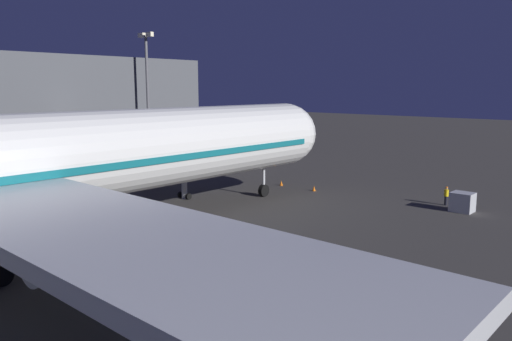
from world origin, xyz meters
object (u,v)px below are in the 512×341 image
at_px(apron_floodlight_mast, 148,89).
at_px(baggage_container_near_belt, 462,202).
at_px(traffic_cone_nose_starboard, 281,183).
at_px(traffic_cone_nose_port, 314,188).
at_px(jet_bridge, 137,133).
at_px(ground_crew_near_nose_gear, 446,195).

xyz_separation_m(apron_floodlight_mast, baggage_container_near_belt, (-42.44, -1.82, -9.59)).
bearing_deg(traffic_cone_nose_starboard, traffic_cone_nose_port, 180.00).
relative_size(jet_bridge, ground_crew_near_nose_gear, 13.41).
xyz_separation_m(apron_floodlight_mast, traffic_cone_nose_port, (-27.70, -0.45, -10.17)).
distance_m(jet_bridge, apron_floodlight_mast, 17.53).
height_order(apron_floodlight_mast, ground_crew_near_nose_gear, apron_floodlight_mast).
xyz_separation_m(jet_bridge, traffic_cone_nose_starboard, (-10.35, -11.39, -5.70)).
height_order(traffic_cone_nose_port, traffic_cone_nose_starboard, same).
xyz_separation_m(baggage_container_near_belt, traffic_cone_nose_port, (14.74, 1.38, -0.57)).
distance_m(jet_bridge, traffic_cone_nose_port, 19.49).
height_order(jet_bridge, baggage_container_near_belt, jet_bridge).
bearing_deg(ground_crew_near_nose_gear, apron_floodlight_mast, 4.60).
relative_size(apron_floodlight_mast, ground_crew_near_nose_gear, 10.25).
bearing_deg(traffic_cone_nose_starboard, jet_bridge, 47.75).
height_order(ground_crew_near_nose_gear, traffic_cone_nose_starboard, ground_crew_near_nose_gear).
height_order(jet_bridge, ground_crew_near_nose_gear, jet_bridge).
relative_size(baggage_container_near_belt, ground_crew_near_nose_gear, 1.04).
height_order(ground_crew_near_nose_gear, traffic_cone_nose_port, ground_crew_near_nose_gear).
bearing_deg(traffic_cone_nose_starboard, baggage_container_near_belt, -175.89).
xyz_separation_m(jet_bridge, ground_crew_near_nose_gear, (-27.51, -14.20, -5.00)).
height_order(baggage_container_near_belt, ground_crew_near_nose_gear, ground_crew_near_nose_gear).
bearing_deg(jet_bridge, traffic_cone_nose_starboard, -132.25).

